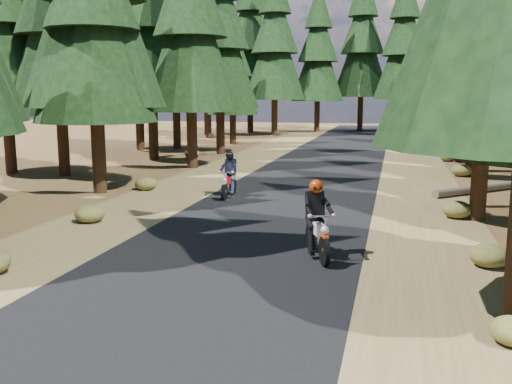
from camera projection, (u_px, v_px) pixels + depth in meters
ground at (242, 246)px, 14.12m from camera, size 120.00×120.00×0.00m
road at (281, 207)px, 18.91m from camera, size 6.00×100.00×0.01m
shoulder_l at (153, 201)px, 19.99m from camera, size 3.20×100.00×0.01m
shoulder_r at (425, 214)px, 17.83m from camera, size 3.20×100.00×0.01m
pine_forest at (336, 20)px, 32.92m from camera, size 34.59×55.08×16.32m
log_near at (480, 189)px, 21.61m from camera, size 3.67×3.56×0.32m
understory_shrubs at (311, 200)px, 18.79m from camera, size 15.47×31.06×0.56m
rider_lead at (317, 232)px, 12.97m from camera, size 1.30×2.08×1.79m
rider_follow at (229, 183)px, 20.53m from camera, size 0.59×1.86×1.65m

